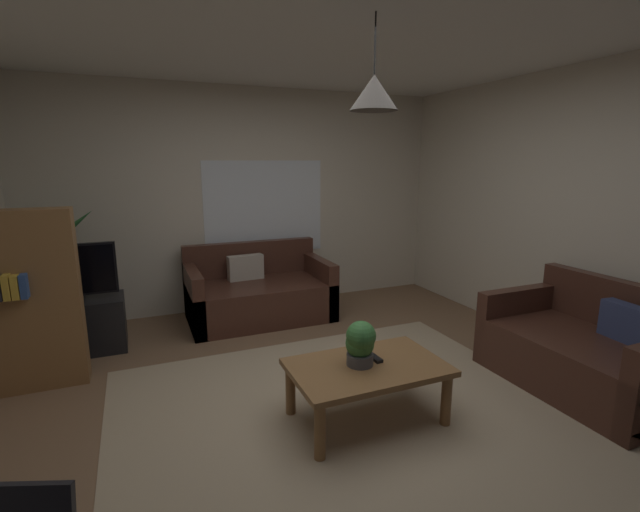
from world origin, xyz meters
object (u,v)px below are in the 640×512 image
Objects in this scene: book_on_table_1 at (356,358)px; tv at (66,273)px; tv_stand at (73,327)px; pendant_lamp at (374,92)px; couch_under_window at (259,295)px; bookshelf_corner at (29,301)px; couch_right_side at (585,353)px; book_on_table_0 at (359,362)px; book_on_table_2 at (358,355)px; coffee_table at (367,373)px; potted_plant_on_table at (360,342)px; potted_palm_corner at (57,278)px; remote_on_table_0 at (374,357)px.

tv reaches higher than book_on_table_1.
pendant_lamp reaches higher than tv_stand.
bookshelf_corner is (-2.01, -0.86, 0.43)m from couch_under_window.
couch_right_side is at bearing -9.27° from book_on_table_1.
bookshelf_corner is at bearing 147.16° from book_on_table_0.
couch_under_window is 2.22m from book_on_table_1.
couch_under_window is 1.72× the size of tv_stand.
couch_right_side is 1.87m from book_on_table_0.
couch_under_window is at bearing 92.17° from book_on_table_1.
tv_stand is 1.07× the size of tv.
tv is (0.00, -0.02, 0.52)m from tv_stand.
book_on_table_2 reaches higher than book_on_table_0.
coffee_table is 1.80m from pendant_lamp.
book_on_table_2 is (0.01, 0.00, 0.02)m from book_on_table_1.
potted_plant_on_table reaches higher than tv_stand.
couch_under_window is at bearing 23.17° from bookshelf_corner.
potted_plant_on_table is 0.22× the size of bookshelf_corner.
potted_palm_corner reaches higher than tv_stand.
book_on_table_0 is 0.05m from book_on_table_2.
pendant_lamp is at bearing -32.96° from bookshelf_corner.
book_on_table_2 is 1.68m from pendant_lamp.
book_on_table_1 is at bearing 116.31° from potted_plant_on_table.
book_on_table_0 is 0.21× the size of pendant_lamp.
book_on_table_0 is at bearing -49.14° from potted_palm_corner.
couch_under_window reaches higher than potted_plant_on_table.
tv is 0.60× the size of bookshelf_corner.
coffee_table is at bearing -21.92° from potted_plant_on_table.
couch_right_side reaches higher than book_on_table_0.
bookshelf_corner is 2.95m from pendant_lamp.
book_on_table_1 is 1.02× the size of book_on_table_2.
potted_palm_corner reaches higher than remote_on_table_0.
bookshelf_corner reaches higher than couch_under_window.
book_on_table_0 is 0.70× the size of remote_on_table_0.
tv is at bearing -120.83° from couch_right_side.
tv_stand is at bearing 73.24° from bookshelf_corner.
coffee_table is 0.09m from book_on_table_0.
potted_plant_on_table is at bearing 158.08° from coffee_table.
bookshelf_corner is at bearing -107.33° from tv.
couch_right_side is 1.89m from book_on_table_1.
pendant_lamp reaches higher than potted_palm_corner.
remote_on_table_0 is (0.13, 0.01, -0.05)m from book_on_table_2.
couch_right_side is 4.40m from tv_stand.
tv is at bearing 134.27° from potted_plant_on_table.
coffee_table is 1.23× the size of tv.
pendant_lamp is (0.05, -0.02, 1.58)m from potted_plant_on_table.
bookshelf_corner reaches higher than coffee_table.
book_on_table_2 is at bearing 16.19° from book_on_table_1.
potted_palm_corner is (-2.07, 2.41, 0.06)m from potted_plant_on_table.
tv reaches higher than tv_stand.
book_on_table_0 is at bearing 141.88° from pendant_lamp.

